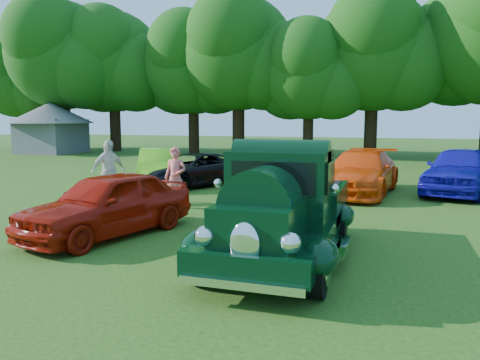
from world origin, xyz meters
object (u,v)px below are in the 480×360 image
(spectator_white, at_px, (109,171))
(gazebo, at_px, (51,122))
(hero_pickup, at_px, (283,212))
(back_car_orange, at_px, (361,172))
(back_car_black, at_px, (193,170))
(back_car_blue, at_px, (460,170))
(back_car_lime, at_px, (159,166))
(spectator_pink, at_px, (175,178))
(red_convertible, at_px, (108,204))
(spectator_grey, at_px, (241,174))

(spectator_white, height_order, gazebo, gazebo)
(hero_pickup, relative_size, back_car_orange, 1.00)
(back_car_black, relative_size, gazebo, 0.72)
(back_car_orange, height_order, spectator_white, spectator_white)
(gazebo, bearing_deg, back_car_blue, -23.95)
(spectator_white, bearing_deg, back_car_orange, -34.50)
(back_car_lime, relative_size, spectator_white, 2.20)
(hero_pickup, relative_size, spectator_pink, 2.91)
(back_car_orange, bearing_deg, spectator_white, -142.66)
(back_car_blue, relative_size, gazebo, 0.76)
(red_convertible, relative_size, gazebo, 0.66)
(back_car_black, bearing_deg, gazebo, 171.28)
(gazebo, bearing_deg, spectator_white, -46.30)
(spectator_grey, height_order, gazebo, gazebo)
(red_convertible, bearing_deg, spectator_white, 138.59)
(red_convertible, xyz_separation_m, spectator_grey, (1.35, 5.52, 0.12))
(hero_pickup, bearing_deg, spectator_pink, 136.40)
(red_convertible, xyz_separation_m, gazebo, (-18.99, 21.01, 1.68))
(back_car_lime, xyz_separation_m, back_car_black, (1.57, -0.19, -0.07))
(back_car_orange, xyz_separation_m, spectator_grey, (-3.65, -2.34, 0.08))
(back_car_lime, distance_m, back_car_orange, 7.92)
(spectator_pink, bearing_deg, hero_pickup, -45.49)
(back_car_blue, bearing_deg, back_car_orange, -146.33)
(back_car_black, height_order, spectator_grey, spectator_grey)
(back_car_black, xyz_separation_m, spectator_grey, (2.70, -2.26, 0.20))
(spectator_white, distance_m, gazebo, 24.09)
(back_car_lime, xyz_separation_m, spectator_pink, (2.96, -4.60, 0.19))
(hero_pickup, distance_m, back_car_lime, 11.04)
(back_car_orange, bearing_deg, spectator_pink, -130.42)
(back_car_orange, bearing_deg, gazebo, 158.74)
(back_car_blue, xyz_separation_m, gazebo, (-27.30, 12.12, 1.57))
(hero_pickup, distance_m, spectator_white, 7.72)
(hero_pickup, height_order, back_car_orange, hero_pickup)
(back_car_lime, relative_size, back_car_blue, 0.88)
(red_convertible, distance_m, gazebo, 28.37)
(red_convertible, relative_size, spectator_grey, 2.52)
(back_car_orange, relative_size, gazebo, 0.82)
(back_car_orange, xyz_separation_m, spectator_pink, (-4.96, -4.48, 0.14))
(red_convertible, height_order, spectator_white, spectator_white)
(back_car_orange, bearing_deg, back_car_blue, 24.73)
(back_car_blue, relative_size, spectator_pink, 2.72)
(spectator_grey, bearing_deg, spectator_white, -124.14)
(back_car_orange, bearing_deg, hero_pickup, -88.43)
(hero_pickup, relative_size, back_car_blue, 1.07)
(back_car_black, xyz_separation_m, back_car_blue, (9.66, 1.11, 0.19))
(back_car_lime, height_order, spectator_white, spectator_white)
(spectator_white, bearing_deg, back_car_black, 11.78)
(hero_pickup, relative_size, back_car_black, 1.13)
(gazebo, bearing_deg, back_car_orange, -28.73)
(spectator_pink, height_order, spectator_white, spectator_white)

